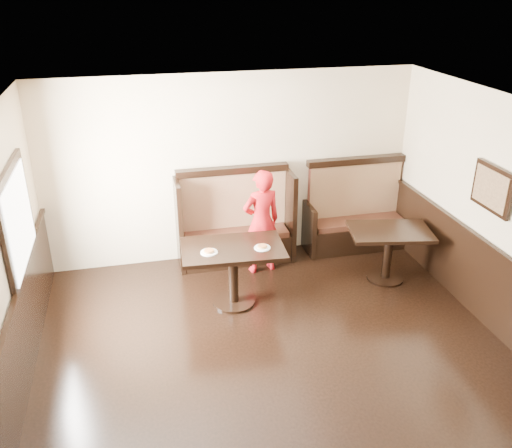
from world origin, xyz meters
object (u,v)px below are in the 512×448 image
object	(u,v)px
booth_main	(235,228)
table_main	(233,260)
booth_neighbor	(355,218)
table_neighbor	(389,243)
child	(262,222)

from	to	relation	value
booth_main	table_main	distance (m)	1.25
booth_neighbor	table_main	distance (m)	2.54
booth_main	table_main	bearing A→B (deg)	-102.53
booth_neighbor	table_main	xyz separation A→B (m)	(-2.22, -1.21, 0.16)
table_neighbor	child	distance (m)	1.82
booth_neighbor	table_neighbor	size ratio (longest dim) A/B	1.33
table_main	table_neighbor	size ratio (longest dim) A/B	1.10
booth_main	child	world-z (taller)	child
child	table_neighbor	bearing A→B (deg)	147.84
table_main	child	world-z (taller)	child
booth_neighbor	child	distance (m)	1.73
booth_main	booth_neighbor	size ratio (longest dim) A/B	1.06
table_main	table_neighbor	distance (m)	2.26
booth_neighbor	table_neighbor	bearing A→B (deg)	-88.02
child	booth_neighbor	bearing A→B (deg)	-175.83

